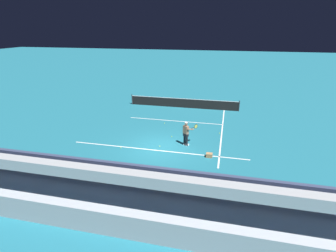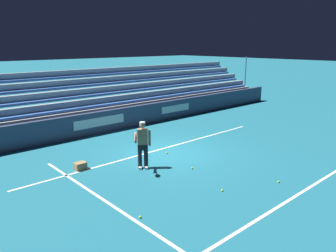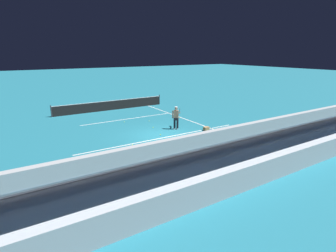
{
  "view_description": "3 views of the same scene",
  "coord_description": "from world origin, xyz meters",
  "px_view_note": "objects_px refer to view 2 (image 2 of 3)",
  "views": [
    {
      "loc": [
        4.29,
        -15.69,
        7.72
      ],
      "look_at": [
        0.53,
        0.52,
        1.41
      ],
      "focal_mm": 28.0,
      "sensor_mm": 36.0,
      "label": 1
    },
    {
      "loc": [
        8.48,
        9.56,
        4.37
      ],
      "look_at": [
        0.4,
        0.57,
        1.31
      ],
      "focal_mm": 35.0,
      "sensor_mm": 36.0,
      "label": 2
    },
    {
      "loc": [
        -8.66,
        -14.84,
        5.56
      ],
      "look_at": [
        0.29,
        -0.48,
        0.76
      ],
      "focal_mm": 28.0,
      "sensor_mm": 36.0,
      "label": 3
    }
  ],
  "objects_px": {
    "tennis_player": "(143,145)",
    "tennis_ball_far_left": "(279,182)",
    "ball_box_cardboard": "(80,166)",
    "tennis_ball_midcourt": "(192,168)",
    "tennis_ball_on_baseline": "(140,217)",
    "tennis_ball_near_player": "(194,137)",
    "tennis_ball_toward_net": "(222,190)",
    "tennis_ball_by_box": "(167,153)"
  },
  "relations": [
    {
      "from": "tennis_ball_by_box",
      "to": "tennis_player",
      "type": "bearing_deg",
      "value": 20.49
    },
    {
      "from": "tennis_ball_near_player",
      "to": "tennis_ball_midcourt",
      "type": "height_order",
      "value": "same"
    },
    {
      "from": "tennis_ball_by_box",
      "to": "tennis_ball_near_player",
      "type": "bearing_deg",
      "value": -161.4
    },
    {
      "from": "tennis_ball_midcourt",
      "to": "tennis_ball_by_box",
      "type": "bearing_deg",
      "value": -103.1
    },
    {
      "from": "tennis_ball_far_left",
      "to": "tennis_ball_by_box",
      "type": "xyz_separation_m",
      "value": [
        0.78,
        -4.57,
        0.0
      ]
    },
    {
      "from": "tennis_player",
      "to": "tennis_ball_toward_net",
      "type": "bearing_deg",
      "value": 101.46
    },
    {
      "from": "tennis_player",
      "to": "ball_box_cardboard",
      "type": "bearing_deg",
      "value": -39.26
    },
    {
      "from": "tennis_ball_midcourt",
      "to": "tennis_ball_far_left",
      "type": "distance_m",
      "value": 2.96
    },
    {
      "from": "tennis_ball_near_player",
      "to": "tennis_ball_by_box",
      "type": "bearing_deg",
      "value": 18.6
    },
    {
      "from": "tennis_ball_near_player",
      "to": "tennis_ball_far_left",
      "type": "xyz_separation_m",
      "value": [
        1.73,
        5.41,
        0.0
      ]
    },
    {
      "from": "tennis_ball_toward_net",
      "to": "tennis_ball_by_box",
      "type": "relative_size",
      "value": 1.0
    },
    {
      "from": "tennis_ball_on_baseline",
      "to": "tennis_ball_near_player",
      "type": "height_order",
      "value": "same"
    },
    {
      "from": "tennis_ball_on_baseline",
      "to": "tennis_player",
      "type": "bearing_deg",
      "value": -128.91
    },
    {
      "from": "tennis_ball_toward_net",
      "to": "tennis_ball_on_baseline",
      "type": "distance_m",
      "value": 2.84
    },
    {
      "from": "tennis_ball_near_player",
      "to": "tennis_ball_by_box",
      "type": "distance_m",
      "value": 2.65
    },
    {
      "from": "tennis_ball_on_baseline",
      "to": "tennis_ball_midcourt",
      "type": "relative_size",
      "value": 1.0
    },
    {
      "from": "ball_box_cardboard",
      "to": "tennis_ball_on_baseline",
      "type": "bearing_deg",
      "value": 83.66
    },
    {
      "from": "ball_box_cardboard",
      "to": "tennis_ball_by_box",
      "type": "bearing_deg",
      "value": 167.38
    },
    {
      "from": "ball_box_cardboard",
      "to": "tennis_ball_on_baseline",
      "type": "xyz_separation_m",
      "value": [
        0.46,
        4.12,
        -0.1
      ]
    },
    {
      "from": "ball_box_cardboard",
      "to": "tennis_ball_far_left",
      "type": "xyz_separation_m",
      "value": [
        -4.22,
        5.34,
        -0.1
      ]
    },
    {
      "from": "tennis_ball_toward_net",
      "to": "tennis_ball_on_baseline",
      "type": "xyz_separation_m",
      "value": [
        2.81,
        -0.41,
        0.0
      ]
    },
    {
      "from": "tennis_ball_on_baseline",
      "to": "tennis_ball_toward_net",
      "type": "bearing_deg",
      "value": 171.68
    },
    {
      "from": "tennis_ball_midcourt",
      "to": "tennis_ball_toward_net",
      "type": "bearing_deg",
      "value": 71.08
    },
    {
      "from": "tennis_player",
      "to": "tennis_ball_on_baseline",
      "type": "xyz_separation_m",
      "value": [
        2.18,
        2.7,
        -0.86
      ]
    },
    {
      "from": "tennis_ball_midcourt",
      "to": "tennis_ball_on_baseline",
      "type": "bearing_deg",
      "value": 23.14
    },
    {
      "from": "tennis_player",
      "to": "tennis_ball_by_box",
      "type": "relative_size",
      "value": 25.98
    },
    {
      "from": "ball_box_cardboard",
      "to": "tennis_ball_midcourt",
      "type": "bearing_deg",
      "value": 138.76
    },
    {
      "from": "ball_box_cardboard",
      "to": "tennis_ball_toward_net",
      "type": "bearing_deg",
      "value": 117.51
    },
    {
      "from": "tennis_player",
      "to": "tennis_ball_toward_net",
      "type": "distance_m",
      "value": 3.29
    },
    {
      "from": "ball_box_cardboard",
      "to": "tennis_ball_midcourt",
      "type": "xyz_separation_m",
      "value": [
        -3.01,
        2.64,
        -0.1
      ]
    },
    {
      "from": "tennis_ball_midcourt",
      "to": "tennis_ball_far_left",
      "type": "bearing_deg",
      "value": 114.19
    },
    {
      "from": "tennis_ball_midcourt",
      "to": "tennis_player",
      "type": "bearing_deg",
      "value": -43.73
    },
    {
      "from": "tennis_player",
      "to": "tennis_ball_toward_net",
      "type": "relative_size",
      "value": 25.98
    },
    {
      "from": "ball_box_cardboard",
      "to": "tennis_ball_near_player",
      "type": "distance_m",
      "value": 5.95
    },
    {
      "from": "tennis_player",
      "to": "tennis_ball_on_baseline",
      "type": "relative_size",
      "value": 25.98
    },
    {
      "from": "tennis_ball_midcourt",
      "to": "tennis_ball_by_box",
      "type": "relative_size",
      "value": 1.0
    },
    {
      "from": "tennis_ball_toward_net",
      "to": "tennis_ball_on_baseline",
      "type": "relative_size",
      "value": 1.0
    },
    {
      "from": "tennis_player",
      "to": "tennis_ball_midcourt",
      "type": "height_order",
      "value": "tennis_player"
    },
    {
      "from": "tennis_player",
      "to": "tennis_ball_midcourt",
      "type": "relative_size",
      "value": 25.98
    },
    {
      "from": "tennis_player",
      "to": "tennis_ball_far_left",
      "type": "distance_m",
      "value": 4.73
    },
    {
      "from": "ball_box_cardboard",
      "to": "tennis_ball_by_box",
      "type": "xyz_separation_m",
      "value": [
        -3.44,
        0.77,
        -0.1
      ]
    },
    {
      "from": "tennis_player",
      "to": "tennis_ball_far_left",
      "type": "xyz_separation_m",
      "value": [
        -2.49,
        3.93,
        -0.86
      ]
    }
  ]
}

